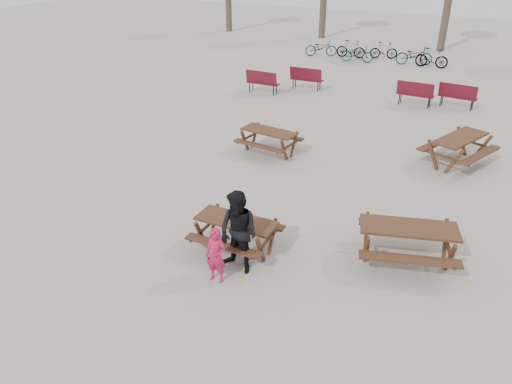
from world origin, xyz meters
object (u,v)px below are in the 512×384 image
at_px(picnic_table_far, 458,150).
at_px(picnic_table_north, 269,142).
at_px(food_tray, 234,221).
at_px(picnic_table_east, 407,244).
at_px(child, 216,255).
at_px(main_picnic_table, 236,227).
at_px(soda_bottle, 227,217).
at_px(adult, 238,233).

bearing_deg(picnic_table_far, picnic_table_north, 130.30).
relative_size(food_tray, picnic_table_north, 0.10).
relative_size(picnic_table_east, picnic_table_far, 0.99).
bearing_deg(picnic_table_far, child, 178.53).
bearing_deg(main_picnic_table, soda_bottle, -152.31).
xyz_separation_m(child, picnic_table_north, (-1.86, 6.59, -0.22)).
xyz_separation_m(picnic_table_east, picnic_table_far, (0.38, 5.99, 0.01)).
bearing_deg(picnic_table_east, soda_bottle, -176.49).
bearing_deg(picnic_table_far, adult, 178.57).
distance_m(main_picnic_table, picnic_table_far, 8.19).
bearing_deg(main_picnic_table, picnic_table_far, 61.59).
relative_size(soda_bottle, picnic_table_far, 0.08).
relative_size(picnic_table_north, picnic_table_far, 0.87).
relative_size(food_tray, soda_bottle, 1.06).
height_order(child, picnic_table_north, child).
xyz_separation_m(main_picnic_table, picnic_table_east, (3.51, 1.21, -0.15)).
bearing_deg(adult, picnic_table_north, 119.30).
xyz_separation_m(picnic_table_east, picnic_table_north, (-5.21, 4.20, -0.05)).
distance_m(main_picnic_table, food_tray, 0.23).
relative_size(soda_bottle, picnic_table_east, 0.08).
bearing_deg(child, picnic_table_east, 31.71).
height_order(food_tray, adult, adult).
bearing_deg(picnic_table_north, child, -66.56).
distance_m(picnic_table_east, picnic_table_far, 6.01).
height_order(main_picnic_table, picnic_table_north, picnic_table_north).
distance_m(food_tray, soda_bottle, 0.19).
height_order(main_picnic_table, picnic_table_east, picnic_table_east).
distance_m(child, picnic_table_east, 4.12).
height_order(soda_bottle, child, child).
bearing_deg(picnic_table_east, child, -160.39).
height_order(food_tray, soda_bottle, soda_bottle).
bearing_deg(picnic_table_north, food_tray, -65.19).
xyz_separation_m(main_picnic_table, soda_bottle, (-0.18, -0.09, 0.26)).
xyz_separation_m(main_picnic_table, adult, (0.41, -0.65, 0.33)).
xyz_separation_m(soda_bottle, picnic_table_north, (-1.52, 5.50, -0.46)).
bearing_deg(main_picnic_table, picnic_table_north, 107.39).
distance_m(food_tray, adult, 0.69).
xyz_separation_m(soda_bottle, child, (0.35, -1.09, -0.24)).
bearing_deg(adult, food_tray, 136.21).
relative_size(main_picnic_table, soda_bottle, 10.59).
relative_size(soda_bottle, picnic_table_north, 0.09).
height_order(soda_bottle, adult, adult).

